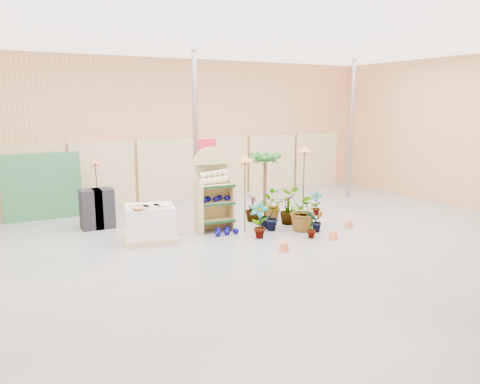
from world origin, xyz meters
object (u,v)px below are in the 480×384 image
object	(u,v)px
bird_table_front	(245,161)
potted_plant_2	(301,211)
display_shelf	(213,193)
pallet_stack	(150,223)

from	to	relation	value
bird_table_front	potted_plant_2	bearing A→B (deg)	-24.31
bird_table_front	potted_plant_2	distance (m)	1.87
potted_plant_2	bird_table_front	bearing A→B (deg)	155.69
display_shelf	pallet_stack	distance (m)	1.77
display_shelf	potted_plant_2	xyz separation A→B (m)	(1.88, -1.13, -0.43)
display_shelf	bird_table_front	xyz separation A→B (m)	(0.60, -0.55, 0.81)
display_shelf	potted_plant_2	world-z (taller)	display_shelf
display_shelf	bird_table_front	distance (m)	1.15
pallet_stack	potted_plant_2	bearing A→B (deg)	-2.68
pallet_stack	bird_table_front	distance (m)	2.67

